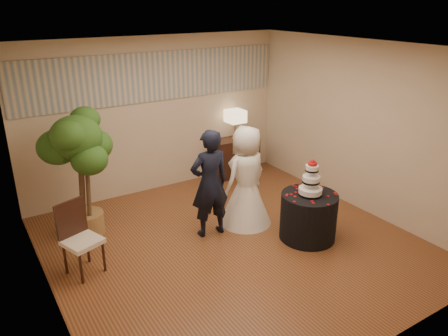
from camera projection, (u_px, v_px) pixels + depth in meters
floor at (233, 244)px, 6.42m from camera, size 5.00×5.00×0.00m
ceiling at (234, 48)px, 5.41m from camera, size 5.00×5.00×0.00m
wall_back at (158, 115)px, 7.89m from camera, size 5.00×0.06×2.80m
wall_front at (385, 232)px, 3.94m from camera, size 5.00×0.06×2.80m
wall_left at (39, 196)px, 4.67m from camera, size 0.06×5.00×2.80m
wall_right at (361, 127)px, 7.16m from camera, size 0.06×5.00×2.80m
mural_border at (156, 77)px, 7.62m from camera, size 4.90×0.02×0.85m
groom at (210, 184)px, 6.42m from camera, size 0.63×0.44×1.66m
bride at (246, 176)px, 6.78m from camera, size 0.96×0.96×1.60m
cake_table at (308, 216)px, 6.48m from camera, size 0.93×0.93×0.71m
wedding_cake at (311, 177)px, 6.25m from camera, size 0.35×0.35×0.54m
console at (235, 157)px, 8.80m from camera, size 0.95×0.47×0.78m
table_lamp at (235, 125)px, 8.55m from camera, size 0.33×0.33×0.58m
ficus_tree at (81, 174)px, 6.38m from camera, size 1.27×1.27×1.96m
side_chair at (82, 240)px, 5.59m from camera, size 0.58×0.59×0.98m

